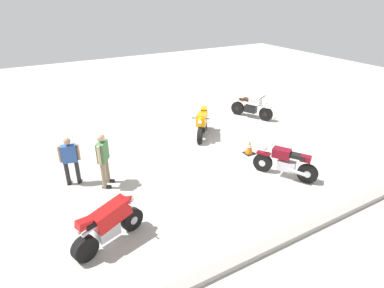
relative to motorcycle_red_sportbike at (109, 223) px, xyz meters
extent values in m
plane|color=#B7B2A8|center=(-4.24, -2.55, -0.59)|extent=(40.00, 40.00, 0.00)
cube|color=#9C978F|center=(-4.24, 2.05, -0.52)|extent=(14.00, 0.30, 0.15)
cylinder|color=black|center=(-0.63, -0.22, -0.29)|extent=(0.62, 0.35, 0.60)
cylinder|color=black|center=(0.65, 0.23, -0.29)|extent=(0.64, 0.41, 0.60)
cylinder|color=silver|center=(-0.63, -0.22, -0.29)|extent=(0.26, 0.24, 0.21)
cylinder|color=silver|center=(0.65, 0.23, -0.29)|extent=(0.26, 0.24, 0.21)
cube|color=silver|center=(0.06, 0.02, -0.19)|extent=(0.62, 0.45, 0.32)
cube|color=red|center=(-0.08, -0.03, 0.21)|extent=(1.05, 0.66, 0.57)
cone|color=red|center=(-0.57, -0.20, 0.36)|extent=(0.45, 0.44, 0.39)
cube|color=black|center=(0.29, 0.10, 0.28)|extent=(0.65, 0.44, 0.12)
cube|color=red|center=(0.58, 0.20, 0.36)|extent=(0.40, 0.32, 0.23)
cylinder|color=silver|center=(0.50, 0.26, 0.18)|extent=(0.40, 0.22, 0.17)
cylinder|color=silver|center=(0.56, 0.11, 0.18)|extent=(0.40, 0.22, 0.17)
cylinder|color=silver|center=(-0.44, -0.15, 0.38)|extent=(0.26, 0.67, 0.04)
sphere|color=silver|center=(-0.65, -0.23, 0.31)|extent=(0.16, 0.16, 0.16)
cylinder|color=black|center=(-5.43, -0.81, -0.27)|extent=(0.43, 0.61, 0.64)
cylinder|color=black|center=(-6.18, 0.44, -0.27)|extent=(0.43, 0.61, 0.64)
cylinder|color=silver|center=(-5.43, -0.81, -0.27)|extent=(0.23, 0.26, 0.22)
cylinder|color=silver|center=(-6.18, 0.44, -0.27)|extent=(0.23, 0.26, 0.22)
cube|color=silver|center=(-5.83, -0.14, -0.17)|extent=(0.53, 0.62, 0.32)
cube|color=maroon|center=(-5.73, -0.32, 0.23)|extent=(0.56, 0.64, 0.30)
cube|color=maroon|center=(-5.43, -0.81, 0.08)|extent=(0.36, 0.46, 0.08)
cube|color=black|center=(-5.96, 0.07, 0.25)|extent=(0.53, 0.65, 0.12)
cube|color=maroon|center=(-6.11, 0.33, 0.23)|extent=(0.35, 0.39, 0.18)
cylinder|color=silver|center=(-5.89, 0.29, -0.22)|extent=(0.38, 0.53, 0.16)
cylinder|color=silver|center=(-5.56, -0.60, 0.48)|extent=(0.62, 0.39, 0.04)
sphere|color=silver|center=(-5.45, -0.79, 0.28)|extent=(0.16, 0.16, 0.16)
cylinder|color=black|center=(-8.64, -4.28, -0.27)|extent=(0.39, 0.63, 0.64)
cylinder|color=black|center=(-8.01, -5.58, -0.27)|extent=(0.39, 0.63, 0.64)
cylinder|color=black|center=(-8.64, -4.28, -0.27)|extent=(0.22, 0.26, 0.22)
cylinder|color=black|center=(-8.01, -5.58, -0.27)|extent=(0.22, 0.26, 0.22)
cube|color=black|center=(-8.30, -4.97, -0.17)|extent=(0.50, 0.63, 0.32)
cube|color=silver|center=(-8.39, -4.79, 0.23)|extent=(0.53, 0.64, 0.30)
cube|color=silver|center=(-8.64, -4.28, 0.08)|extent=(0.34, 0.47, 0.08)
cube|color=#382314|center=(-8.19, -5.20, 0.25)|extent=(0.50, 0.65, 0.12)
cube|color=silver|center=(-8.06, -5.47, 0.23)|extent=(0.34, 0.38, 0.18)
cylinder|color=black|center=(-8.28, -5.41, -0.22)|extent=(0.34, 0.55, 0.16)
cylinder|color=black|center=(-8.53, -4.50, 0.48)|extent=(0.65, 0.34, 0.04)
sphere|color=silver|center=(-8.63, -4.30, 0.28)|extent=(0.16, 0.16, 0.16)
cylinder|color=black|center=(-4.75, -3.73, -0.29)|extent=(0.50, 0.57, 0.60)
cylinder|color=black|center=(-5.60, -4.79, -0.29)|extent=(0.55, 0.61, 0.60)
cylinder|color=black|center=(-4.75, -3.73, -0.29)|extent=(0.27, 0.28, 0.21)
cylinder|color=black|center=(-5.60, -4.79, -0.29)|extent=(0.27, 0.28, 0.21)
cube|color=black|center=(-5.21, -4.30, -0.19)|extent=(0.57, 0.61, 0.32)
cube|color=orange|center=(-5.11, -4.18, 0.21)|extent=(0.90, 1.00, 0.57)
cone|color=orange|center=(-4.79, -3.78, 0.36)|extent=(0.49, 0.49, 0.39)
cube|color=black|center=(-5.36, -4.49, 0.28)|extent=(0.58, 0.63, 0.12)
cube|color=orange|center=(-5.55, -4.73, 0.36)|extent=(0.39, 0.41, 0.23)
cylinder|color=black|center=(-5.46, -4.74, 0.18)|extent=(0.32, 0.36, 0.17)
cylinder|color=black|center=(-5.58, -4.64, 0.18)|extent=(0.32, 0.36, 0.17)
cylinder|color=black|center=(-4.87, -3.89, 0.38)|extent=(0.57, 0.47, 0.04)
sphere|color=silver|center=(-4.74, -3.71, 0.31)|extent=(0.16, 0.16, 0.16)
cylinder|color=#262628|center=(0.07, -3.13, -0.20)|extent=(0.15, 0.15, 0.78)
cube|color=black|center=(0.05, -3.19, -0.55)|extent=(0.15, 0.28, 0.08)
cylinder|color=#262628|center=(0.37, -3.20, -0.20)|extent=(0.15, 0.15, 0.78)
cube|color=black|center=(0.36, -3.26, -0.55)|extent=(0.15, 0.28, 0.08)
cube|color=#3359A5|center=(0.22, -3.17, 0.46)|extent=(0.48, 0.31, 0.55)
cylinder|color=tan|center=(-0.04, -3.11, 0.48)|extent=(0.11, 0.11, 0.52)
cylinder|color=tan|center=(0.48, -3.22, 0.48)|extent=(0.11, 0.11, 0.52)
sphere|color=tan|center=(0.22, -3.17, 0.87)|extent=(0.21, 0.21, 0.21)
cylinder|color=gray|center=(-0.55, -2.43, -0.16)|extent=(0.18, 0.18, 0.87)
cube|color=black|center=(-0.60, -2.39, -0.55)|extent=(0.27, 0.23, 0.08)
cylinder|color=gray|center=(-0.74, -2.71, -0.16)|extent=(0.18, 0.18, 0.87)
cube|color=black|center=(-0.79, -2.68, -0.55)|extent=(0.27, 0.23, 0.08)
cube|color=#4C7F4C|center=(-0.65, -2.57, 0.58)|extent=(0.46, 0.53, 0.61)
cylinder|color=#D8AD8C|center=(-0.48, -2.33, 0.60)|extent=(0.13, 0.13, 0.58)
cylinder|color=#D8AD8C|center=(-0.81, -2.81, 0.60)|extent=(0.13, 0.13, 0.58)
sphere|color=#D8AD8C|center=(-0.65, -2.57, 1.03)|extent=(0.23, 0.23, 0.23)
cube|color=black|center=(-5.86, -2.03, -0.58)|extent=(0.36, 0.36, 0.03)
cone|color=orange|center=(-5.86, -2.03, -0.31)|extent=(0.28, 0.28, 0.50)
cylinder|color=white|center=(-5.86, -2.03, -0.27)|extent=(0.19, 0.19, 0.08)
camera|label=1|loc=(1.31, 6.19, 4.96)|focal=30.25mm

